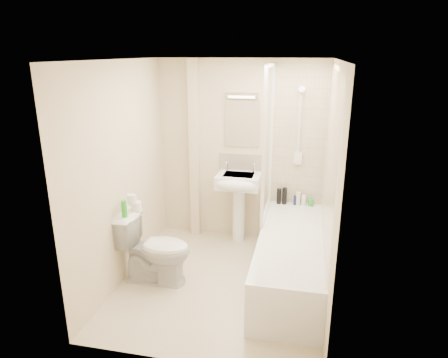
# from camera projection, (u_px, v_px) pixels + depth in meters

# --- Properties ---
(floor) EXTENTS (2.50, 2.50, 0.00)m
(floor) POSITION_uv_depth(u_px,v_px,m) (221.00, 282.00, 4.49)
(floor) COLOR beige
(floor) RESTS_ON ground
(wall_back) EXTENTS (2.20, 0.02, 2.40)m
(wall_back) POSITION_uv_depth(u_px,v_px,m) (241.00, 152.00, 5.29)
(wall_back) COLOR beige
(wall_back) RESTS_ON ground
(wall_left) EXTENTS (0.02, 2.50, 2.40)m
(wall_left) POSITION_uv_depth(u_px,v_px,m) (122.00, 174.00, 4.34)
(wall_left) COLOR beige
(wall_left) RESTS_ON ground
(wall_right) EXTENTS (0.02, 2.50, 2.40)m
(wall_right) POSITION_uv_depth(u_px,v_px,m) (330.00, 188.00, 3.91)
(wall_right) COLOR beige
(wall_right) RESTS_ON ground
(ceiling) EXTENTS (2.20, 2.50, 0.02)m
(ceiling) POSITION_uv_depth(u_px,v_px,m) (220.00, 60.00, 3.76)
(ceiling) COLOR white
(ceiling) RESTS_ON wall_back
(tile_back) EXTENTS (0.70, 0.01, 1.75)m
(tile_back) POSITION_uv_depth(u_px,v_px,m) (299.00, 138.00, 5.06)
(tile_back) COLOR beige
(tile_back) RESTS_ON wall_back
(tile_right) EXTENTS (0.01, 2.10, 1.75)m
(tile_right) POSITION_uv_depth(u_px,v_px,m) (330.00, 160.00, 4.03)
(tile_right) COLOR beige
(tile_right) RESTS_ON wall_right
(pipe_boxing) EXTENTS (0.12, 0.12, 2.40)m
(pipe_boxing) POSITION_uv_depth(u_px,v_px,m) (195.00, 151.00, 5.35)
(pipe_boxing) COLOR beige
(pipe_boxing) RESTS_ON ground
(splashback) EXTENTS (0.60, 0.02, 0.30)m
(splashback) POSITION_uv_depth(u_px,v_px,m) (241.00, 165.00, 5.33)
(splashback) COLOR beige
(splashback) RESTS_ON wall_back
(mirror) EXTENTS (0.46, 0.01, 0.60)m
(mirror) POSITION_uv_depth(u_px,v_px,m) (242.00, 124.00, 5.16)
(mirror) COLOR white
(mirror) RESTS_ON wall_back
(strip_light) EXTENTS (0.42, 0.07, 0.07)m
(strip_light) POSITION_uv_depth(u_px,v_px,m) (242.00, 95.00, 5.02)
(strip_light) COLOR silver
(strip_light) RESTS_ON wall_back
(bathtub) EXTENTS (0.70, 2.10, 0.55)m
(bathtub) POSITION_uv_depth(u_px,v_px,m) (290.00, 257.00, 4.44)
(bathtub) COLOR white
(bathtub) RESTS_ON ground
(shower_screen) EXTENTS (0.04, 0.92, 1.80)m
(shower_screen) POSITION_uv_depth(u_px,v_px,m) (268.00, 142.00, 4.71)
(shower_screen) COLOR white
(shower_screen) RESTS_ON bathtub
(shower_fixture) EXTENTS (0.10, 0.16, 0.99)m
(shower_fixture) POSITION_uv_depth(u_px,v_px,m) (299.00, 129.00, 4.98)
(shower_fixture) COLOR white
(shower_fixture) RESTS_ON wall_back
(pedestal_sink) EXTENTS (0.56, 0.51, 1.09)m
(pedestal_sink) POSITION_uv_depth(u_px,v_px,m) (238.00, 189.00, 5.20)
(pedestal_sink) COLOR white
(pedestal_sink) RESTS_ON ground
(bottle_black_a) EXTENTS (0.06, 0.06, 0.21)m
(bottle_black_a) POSITION_uv_depth(u_px,v_px,m) (279.00, 196.00, 5.26)
(bottle_black_a) COLOR black
(bottle_black_a) RESTS_ON bathtub
(bottle_white_a) EXTENTS (0.05, 0.05, 0.16)m
(bottle_white_a) POSITION_uv_depth(u_px,v_px,m) (284.00, 198.00, 5.26)
(bottle_white_a) COLOR silver
(bottle_white_a) RESTS_ON bathtub
(bottle_black_b) EXTENTS (0.06, 0.06, 0.22)m
(bottle_black_b) POSITION_uv_depth(u_px,v_px,m) (285.00, 196.00, 5.25)
(bottle_black_b) COLOR black
(bottle_black_b) RESTS_ON bathtub
(bottle_blue) EXTENTS (0.05, 0.05, 0.13)m
(bottle_blue) POSITION_uv_depth(u_px,v_px,m) (295.00, 200.00, 5.23)
(bottle_blue) COLOR navy
(bottle_blue) RESTS_ON bathtub
(bottle_cream) EXTENTS (0.06, 0.06, 0.18)m
(bottle_cream) POSITION_uv_depth(u_px,v_px,m) (298.00, 199.00, 5.22)
(bottle_cream) COLOR #F3E5BC
(bottle_cream) RESTS_ON bathtub
(bottle_white_b) EXTENTS (0.06, 0.06, 0.14)m
(bottle_white_b) POSITION_uv_depth(u_px,v_px,m) (304.00, 200.00, 5.21)
(bottle_white_b) COLOR white
(bottle_white_b) RESTS_ON bathtub
(bottle_green) EXTENTS (0.07, 0.07, 0.09)m
(bottle_green) POSITION_uv_depth(u_px,v_px,m) (311.00, 203.00, 5.20)
(bottle_green) COLOR green
(bottle_green) RESTS_ON bathtub
(toilet) EXTENTS (0.46, 0.79, 0.80)m
(toilet) POSITION_uv_depth(u_px,v_px,m) (155.00, 248.00, 4.41)
(toilet) COLOR white
(toilet) RESTS_ON ground
(toilet_roll_lower) EXTENTS (0.11, 0.11, 0.10)m
(toilet_roll_lower) POSITION_uv_depth(u_px,v_px,m) (136.00, 206.00, 4.41)
(toilet_roll_lower) COLOR white
(toilet_roll_lower) RESTS_ON toilet
(toilet_roll_upper) EXTENTS (0.10, 0.10, 0.10)m
(toilet_roll_upper) POSITION_uv_depth(u_px,v_px,m) (132.00, 199.00, 4.34)
(toilet_roll_upper) COLOR white
(toilet_roll_upper) RESTS_ON toilet_roll_lower
(green_bottle) EXTENTS (0.06, 0.06, 0.18)m
(green_bottle) POSITION_uv_depth(u_px,v_px,m) (124.00, 209.00, 4.21)
(green_bottle) COLOR green
(green_bottle) RESTS_ON toilet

